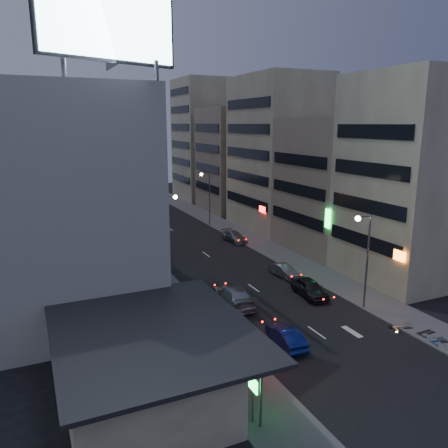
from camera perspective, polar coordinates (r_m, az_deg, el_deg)
ground at (r=31.74m, az=16.45°, el=-16.43°), size 180.00×180.00×0.00m
sidewalk_left at (r=53.84m, az=-11.90°, el=-3.74°), size 4.00×120.00×0.12m
sidewalk_right at (r=59.16m, az=3.38°, el=-1.96°), size 4.00×120.00×0.12m
food_court at (r=26.60m, az=-11.04°, el=-17.34°), size 11.00×13.00×3.88m
white_building at (r=41.02m, az=-21.68°, el=3.22°), size 14.00×24.00×18.00m
shophouse_near at (r=46.15m, az=22.97°, el=5.36°), size 10.00×11.00×20.00m
shophouse_mid at (r=55.08m, az=14.38°, el=4.97°), size 11.00×12.00×16.00m
shophouse_far at (r=65.11m, az=6.96°, el=9.11°), size 10.00×14.00×22.00m
far_left_a at (r=65.79m, az=-21.69°, el=7.46°), size 11.00×10.00×20.00m
far_left_b at (r=78.93m, az=-22.44°, el=6.35°), size 12.00×10.00×15.00m
far_right_a at (r=78.64m, az=1.50°, el=8.39°), size 11.00×12.00×18.00m
far_right_b at (r=91.43m, az=-2.10°, el=10.92°), size 12.00×12.00×24.00m
billboard at (r=31.65m, az=-14.71°, el=24.17°), size 9.52×3.75×6.20m
street_lamp_right_near at (r=37.55m, az=17.87°, el=-3.01°), size 1.60×0.44×8.02m
street_lamp_left at (r=45.50m, az=-7.40°, el=0.26°), size 1.60×0.44×8.02m
street_lamp_right_far at (r=66.09m, az=-2.22°, el=4.34°), size 1.60×0.44×8.02m
parked_car_right_near at (r=40.65m, az=11.10°, el=-8.18°), size 2.33×4.83×1.59m
parked_car_right_mid at (r=45.18m, az=7.86°, el=-6.08°), size 1.69×3.99×1.28m
parked_car_left at (r=51.61m, az=-8.64°, el=-3.65°), size 2.72×4.95×1.31m
parked_car_right_far at (r=57.80m, az=1.36°, el=-1.67°), size 2.29×4.80×1.35m
road_car_blue at (r=32.02m, az=8.08°, el=-14.32°), size 1.89×4.30×1.37m
road_car_silver at (r=38.13m, az=1.34°, el=-9.30°), size 3.06×6.07×1.69m
scooter_silver_a at (r=36.43m, az=26.36°, el=-12.22°), size 0.70×1.70×1.01m
scooter_blue at (r=36.04m, az=26.97°, el=-12.42°), size 0.98×1.99×1.17m
scooter_black_b at (r=37.03m, az=25.27°, el=-11.48°), size 0.77×2.09×1.26m
scooter_silver_b at (r=37.13m, az=23.07°, el=-11.22°), size 1.17×2.13×1.24m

